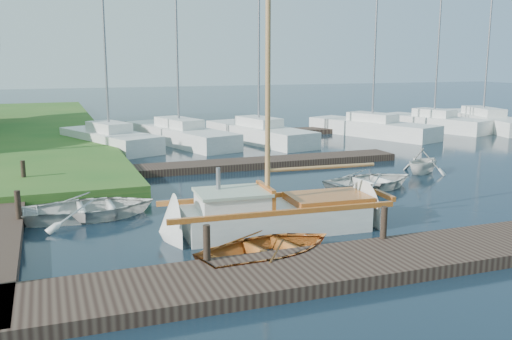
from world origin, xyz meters
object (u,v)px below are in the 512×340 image
object	(u,v)px
mooring_post_2	(384,223)
mooring_post_5	(23,172)
tender_d	(423,159)
marina_boat_4	(372,127)
dinghy	(270,245)
sailboat	(280,217)
marina_boat_0	(109,138)
marina_boat_7	(483,120)
mooring_post_1	(207,243)
tender_a	(90,205)
marina_boat_1	(179,133)
tender_c	(371,179)
mooring_post_4	(18,205)
marina_boat_2	(259,132)
marina_boat_6	(434,122)

from	to	relation	value
mooring_post_2	mooring_post_5	distance (m)	13.12
tender_d	marina_boat_4	xyz separation A→B (m)	(4.23, 10.82, -0.03)
tender_d	dinghy	bearing A→B (deg)	98.71
dinghy	sailboat	bearing A→B (deg)	-41.49
marina_boat_0	marina_boat_4	world-z (taller)	marina_boat_0
mooring_post_2	marina_boat_7	xyz separation A→B (m)	(20.31, 19.40, -0.14)
mooring_post_1	tender_a	xyz separation A→B (m)	(-2.07, 5.52, -0.30)
sailboat	marina_boat_1	distance (m)	17.12
tender_c	marina_boat_7	distance (m)	21.63
mooring_post_4	marina_boat_4	size ratio (longest dim) A/B	0.07
mooring_post_4	mooring_post_5	size ratio (longest dim) A/B	1.00
mooring_post_2	marina_boat_4	bearing A→B (deg)	59.11
tender_a	dinghy	bearing A→B (deg)	-147.16
mooring_post_2	mooring_post_5	bearing A→B (deg)	130.36
mooring_post_1	dinghy	bearing A→B (deg)	10.55
mooring_post_1	sailboat	world-z (taller)	sailboat
marina_boat_2	mooring_post_4	bearing A→B (deg)	124.66
tender_a	marina_boat_0	size ratio (longest dim) A/B	0.32
mooring_post_5	marina_boat_7	bearing A→B (deg)	18.06
mooring_post_4	marina_boat_0	distance (m)	14.45
mooring_post_5	marina_boat_1	xyz separation A→B (m)	(7.82, 9.58, -0.13)
mooring_post_5	marina_boat_6	bearing A→B (deg)	21.02
mooring_post_5	marina_boat_7	world-z (taller)	marina_boat_7
mooring_post_2	dinghy	xyz separation A→B (m)	(-2.89, 0.30, -0.33)
marina_boat_1	marina_boat_4	world-z (taller)	marina_boat_1
mooring_post_5	marina_boat_2	bearing A→B (deg)	35.06
tender_a	marina_boat_2	size ratio (longest dim) A/B	0.33
mooring_post_1	mooring_post_4	world-z (taller)	same
tender_d	mooring_post_5	bearing A→B (deg)	53.00
marina_boat_0	marina_boat_2	world-z (taller)	marina_boat_0
dinghy	marina_boat_7	world-z (taller)	marina_boat_7
marina_boat_7	mooring_post_4	bearing A→B (deg)	129.10
tender_d	marina_boat_6	distance (m)	15.24
mooring_post_4	tender_d	bearing A→B (deg)	10.08
marina_boat_4	dinghy	bearing A→B (deg)	121.12
mooring_post_4	tender_d	xyz separation A→B (m)	(15.36, 2.73, -0.10)
mooring_post_1	tender_c	xyz separation A→B (m)	(7.84, 5.99, -0.33)
tender_a	tender_d	distance (m)	13.61
tender_c	marina_boat_7	size ratio (longest dim) A/B	0.32
mooring_post_5	tender_a	xyz separation A→B (m)	(1.93, -4.48, -0.30)
tender_d	marina_boat_4	distance (m)	11.62
mooring_post_1	tender_c	world-z (taller)	mooring_post_1
tender_d	marina_boat_6	size ratio (longest dim) A/B	0.24
dinghy	marina_boat_6	bearing A→B (deg)	-58.54
mooring_post_4	tender_c	size ratio (longest dim) A/B	0.22
marina_boat_2	tender_a	bearing A→B (deg)	128.43
marina_boat_2	marina_boat_4	size ratio (longest dim) A/B	1.06
marina_boat_6	marina_boat_0	bearing A→B (deg)	72.04
marina_boat_6	tender_c	bearing A→B (deg)	116.22
mooring_post_5	marina_boat_4	size ratio (longest dim) A/B	0.07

